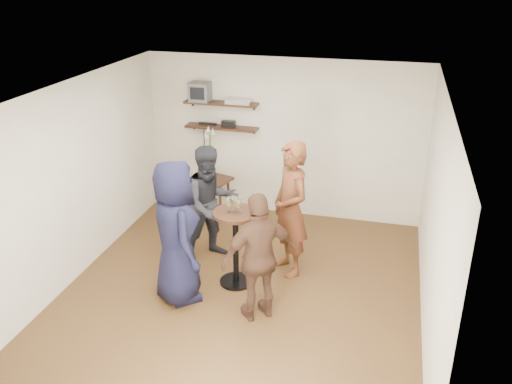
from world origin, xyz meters
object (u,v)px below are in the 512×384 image
at_px(side_table, 211,185).
at_px(person_navy, 176,233).
at_px(drinks_table, 236,238).
at_px(person_dark, 211,204).
at_px(radio, 228,124).
at_px(crt_monitor, 200,92).
at_px(dvd_deck, 239,101).
at_px(person_plaid, 291,209).
at_px(person_brown, 260,258).

xyz_separation_m(side_table, person_navy, (0.37, -2.36, 0.37)).
height_order(drinks_table, person_navy, person_navy).
xyz_separation_m(drinks_table, person_dark, (-0.53, 0.58, 0.17)).
bearing_deg(person_navy, radio, -35.87).
distance_m(drinks_table, person_dark, 0.80).
xyz_separation_m(crt_monitor, person_dark, (0.69, -1.61, -1.18)).
relative_size(dvd_deck, person_dark, 0.24).
bearing_deg(person_dark, person_navy, -136.62).
distance_m(crt_monitor, person_plaid, 2.73).
xyz_separation_m(crt_monitor, side_table, (0.24, -0.32, -1.47)).
height_order(crt_monitor, side_table, crt_monitor).
bearing_deg(radio, person_dark, -81.75).
height_order(dvd_deck, person_plaid, dvd_deck).
bearing_deg(person_navy, dvd_deck, -39.84).
bearing_deg(person_plaid, side_table, -169.04).
height_order(drinks_table, person_dark, person_dark).
distance_m(crt_monitor, drinks_table, 2.84).
height_order(side_table, drinks_table, drinks_table).
relative_size(side_table, person_navy, 0.38).
xyz_separation_m(crt_monitor, dvd_deck, (0.64, 0.00, -0.12)).
xyz_separation_m(dvd_deck, radio, (-0.19, 0.00, -0.38)).
relative_size(crt_monitor, radio, 1.45).
xyz_separation_m(crt_monitor, person_brown, (1.70, -2.81, -1.22)).
bearing_deg(person_plaid, dvd_deck, 176.94).
height_order(crt_monitor, person_brown, crt_monitor).
distance_m(drinks_table, person_plaid, 0.82).
bearing_deg(crt_monitor, dvd_deck, 0.00).
distance_m(side_table, person_dark, 1.39).
height_order(radio, person_navy, person_navy).
bearing_deg(side_table, dvd_deck, 38.49).
xyz_separation_m(crt_monitor, person_navy, (0.61, -2.68, -1.10)).
bearing_deg(person_brown, dvd_deck, -107.01).
bearing_deg(person_navy, person_plaid, -90.57).
relative_size(side_table, person_plaid, 0.37).
bearing_deg(drinks_table, radio, 109.19).
bearing_deg(person_plaid, person_dark, -132.81).
bearing_deg(person_brown, person_plaid, -134.77).
distance_m(dvd_deck, person_brown, 3.19).
bearing_deg(person_plaid, person_brown, -45.23).
distance_m(person_navy, person_brown, 1.10).
xyz_separation_m(crt_monitor, person_plaid, (1.84, -1.70, -1.09)).
bearing_deg(drinks_table, person_plaid, 38.02).
bearing_deg(dvd_deck, person_dark, -88.32).
relative_size(radio, side_table, 0.32).
bearing_deg(person_navy, person_brown, -135.81).
bearing_deg(drinks_table, person_navy, -140.84).
bearing_deg(person_brown, person_dark, -87.58).
distance_m(radio, person_brown, 3.15).
xyz_separation_m(radio, drinks_table, (0.76, -2.19, -0.85)).
relative_size(crt_monitor, person_dark, 0.19).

